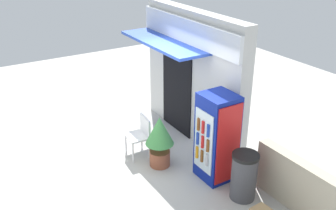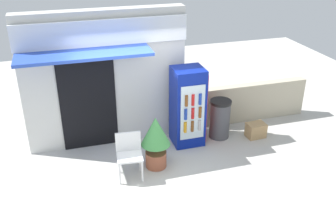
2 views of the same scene
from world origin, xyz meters
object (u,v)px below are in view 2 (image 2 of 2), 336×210
at_px(potted_plant_near_shop, 156,138).
at_px(cardboard_box, 256,130).
at_px(drink_cooler, 188,107).
at_px(plastic_chair, 129,152).
at_px(trash_bin, 220,119).

bearing_deg(potted_plant_near_shop, cardboard_box, 11.06).
relative_size(drink_cooler, potted_plant_near_shop, 1.59).
relative_size(drink_cooler, plastic_chair, 1.98).
distance_m(plastic_chair, cardboard_box, 3.10).
bearing_deg(drink_cooler, potted_plant_near_shop, -141.83).
xyz_separation_m(drink_cooler, trash_bin, (0.77, 0.02, -0.41)).
relative_size(potted_plant_near_shop, cardboard_box, 2.65).
height_order(drink_cooler, plastic_chair, drink_cooler).
xyz_separation_m(potted_plant_near_shop, cardboard_box, (2.46, 0.48, -0.48)).
xyz_separation_m(plastic_chair, trash_bin, (2.22, 0.87, -0.07)).
relative_size(potted_plant_near_shop, trash_bin, 1.22).
height_order(drink_cooler, cardboard_box, drink_cooler).
relative_size(plastic_chair, cardboard_box, 2.13).
bearing_deg(trash_bin, plastic_chair, -158.58).
distance_m(drink_cooler, potted_plant_near_shop, 1.17).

